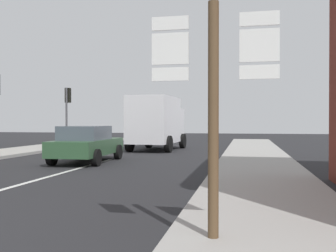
# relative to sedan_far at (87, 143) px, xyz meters

# --- Properties ---
(ground_plane) EXTENTS (80.00, 80.00, 0.00)m
(ground_plane) POSITION_rel_sedan_far_xyz_m (0.56, -0.72, -0.76)
(ground_plane) COLOR #232326
(sidewalk_right) EXTENTS (2.94, 44.00, 0.14)m
(sidewalk_right) POSITION_rel_sedan_far_xyz_m (6.73, -2.72, -0.69)
(sidewalk_right) COLOR #9E9B96
(sidewalk_right) RESTS_ON ground
(lane_centre_stripe) EXTENTS (0.16, 12.00, 0.01)m
(lane_centre_stripe) POSITION_rel_sedan_far_xyz_m (0.56, -4.72, -0.75)
(lane_centre_stripe) COLOR silver
(lane_centre_stripe) RESTS_ON ground
(sedan_far) EXTENTS (2.07, 4.25, 1.47)m
(sedan_far) POSITION_rel_sedan_far_xyz_m (0.00, 0.00, 0.00)
(sedan_far) COLOR #2D5133
(sedan_far) RESTS_ON ground
(delivery_truck) EXTENTS (2.74, 5.12, 3.05)m
(delivery_truck) POSITION_rel_sedan_far_xyz_m (1.26, 7.01, 0.89)
(delivery_truck) COLOR silver
(delivery_truck) RESTS_ON ground
(route_sign_post) EXTENTS (1.66, 0.14, 3.20)m
(route_sign_post) POSITION_rel_sedan_far_xyz_m (5.91, -9.53, 1.15)
(route_sign_post) COLOR brown
(route_sign_post) RESTS_ON ground
(traffic_light_far_left) EXTENTS (0.30, 0.49, 3.72)m
(traffic_light_far_left) POSITION_rel_sedan_far_xyz_m (-4.43, 7.29, 1.99)
(traffic_light_far_left) COLOR #47474C
(traffic_light_far_left) RESTS_ON ground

